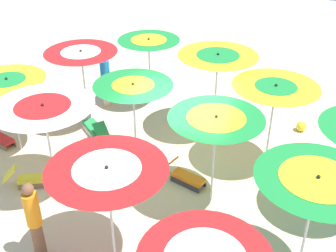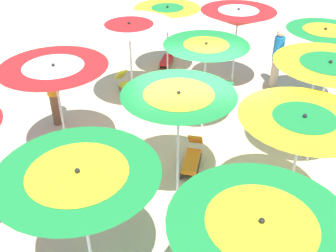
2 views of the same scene
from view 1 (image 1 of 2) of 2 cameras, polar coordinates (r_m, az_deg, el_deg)
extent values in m
cube|color=beige|center=(11.09, 0.93, -6.98)|extent=(37.05, 37.05, 0.04)
cylinder|color=silver|center=(12.33, -19.54, 0.96)|extent=(0.05, 0.05, 1.98)
cone|color=yellow|center=(11.89, -20.37, 5.08)|extent=(1.98, 1.98, 0.31)
cone|color=#1E8C38|center=(11.86, -20.44, 5.45)|extent=(0.97, 0.97, 0.15)
sphere|color=black|center=(11.82, -20.53, 5.88)|extent=(0.07, 0.07, 0.07)
cylinder|color=silver|center=(10.53, -15.21, -3.38)|extent=(0.05, 0.05, 2.11)
cone|color=white|center=(9.98, -16.04, 1.60)|extent=(2.30, 2.30, 0.39)
cone|color=red|center=(9.94, -16.12, 2.07)|extent=(1.25, 1.25, 0.21)
sphere|color=black|center=(9.88, -16.22, 2.72)|extent=(0.07, 0.07, 0.07)
cylinder|color=silver|center=(8.51, -7.45, -12.17)|extent=(0.05, 0.05, 2.07)
cone|color=red|center=(7.84, -7.97, -6.69)|extent=(2.22, 2.22, 0.38)
cone|color=white|center=(7.79, -8.01, -6.16)|extent=(1.24, 1.24, 0.21)
sphere|color=black|center=(7.71, -8.09, -5.39)|extent=(0.07, 0.07, 0.07)
cylinder|color=silver|center=(13.01, -10.84, 4.31)|extent=(0.05, 0.05, 2.13)
cone|color=red|center=(12.57, -11.32, 8.63)|extent=(2.07, 2.07, 0.44)
cone|color=white|center=(12.53, -11.37, 9.08)|extent=(1.12, 1.12, 0.24)
sphere|color=black|center=(12.48, -11.44, 9.69)|extent=(0.07, 0.07, 0.07)
cylinder|color=silver|center=(11.19, -4.37, -0.22)|extent=(0.05, 0.05, 2.04)
cone|color=#1E8C38|center=(10.69, -4.58, 4.43)|extent=(1.97, 1.97, 0.41)
cone|color=yellow|center=(10.64, -4.61, 4.92)|extent=(1.04, 1.04, 0.22)
sphere|color=black|center=(10.58, -4.64, 5.57)|extent=(0.07, 0.07, 0.07)
cylinder|color=silver|center=(9.86, 5.97, -5.04)|extent=(0.05, 0.05, 2.07)
cone|color=#1E8C38|center=(9.29, 6.31, 0.11)|extent=(2.08, 2.08, 0.38)
cone|color=yellow|center=(9.25, 6.34, 0.53)|extent=(1.26, 1.26, 0.23)
sphere|color=black|center=(9.18, 6.39, 1.27)|extent=(0.07, 0.07, 0.07)
cylinder|color=silver|center=(8.52, 17.68, -13.30)|extent=(0.05, 0.05, 2.15)
cone|color=#1E8C38|center=(7.83, 18.93, -7.66)|extent=(2.17, 2.17, 0.39)
cone|color=yellow|center=(7.78, 19.03, -7.18)|extent=(1.32, 1.32, 0.24)
sphere|color=black|center=(7.70, 19.22, -6.34)|extent=(0.07, 0.07, 0.07)
cylinder|color=silver|center=(14.08, -2.44, 6.72)|extent=(0.05, 0.05, 1.99)
cone|color=#1E8C38|center=(13.70, -2.53, 10.49)|extent=(1.94, 1.94, 0.39)
cone|color=yellow|center=(13.67, -2.54, 10.85)|extent=(1.12, 1.12, 0.23)
sphere|color=black|center=(13.62, -2.56, 11.39)|extent=(0.07, 0.07, 0.07)
cylinder|color=silver|center=(12.50, 6.25, 3.84)|extent=(0.05, 0.05, 2.24)
cone|color=yellow|center=(12.03, 6.56, 8.57)|extent=(2.21, 2.21, 0.32)
cone|color=#1E8C38|center=(12.00, 6.58, 8.92)|extent=(1.18, 1.18, 0.17)
sphere|color=black|center=(11.96, 6.61, 9.41)|extent=(0.07, 0.07, 0.07)
cylinder|color=silver|center=(11.32, 13.25, -0.54)|extent=(0.05, 0.05, 2.07)
cone|color=yellow|center=(10.83, 13.90, 4.10)|extent=(2.12, 2.12, 0.42)
cone|color=#1E8C38|center=(10.78, 13.98, 4.65)|extent=(1.02, 1.02, 0.20)
sphere|color=black|center=(10.72, 14.06, 5.25)|extent=(0.07, 0.07, 0.07)
cube|color=silver|center=(12.98, -10.51, -0.77)|extent=(0.62, 0.65, 0.14)
cube|color=silver|center=(13.07, -9.05, -0.36)|extent=(0.62, 0.65, 0.14)
cube|color=green|center=(12.96, -9.82, -0.11)|extent=(0.86, 0.88, 0.10)
cube|color=green|center=(12.33, -8.80, -0.61)|extent=(0.57, 0.57, 0.37)
cube|color=silver|center=(11.15, 21.18, -8.70)|extent=(0.88, 0.38, 0.14)
cube|color=green|center=(11.47, 20.90, -5.41)|extent=(0.45, 0.42, 0.33)
cube|color=olive|center=(11.44, -16.77, -6.64)|extent=(0.39, 0.82, 0.14)
cube|color=olive|center=(11.20, -16.95, -7.58)|extent=(0.39, 0.82, 0.14)
cube|color=yellow|center=(11.25, -16.95, -6.63)|extent=(0.63, 0.92, 0.10)
cube|color=yellow|center=(11.25, -20.16, -5.88)|extent=(0.42, 0.46, 0.37)
cube|color=olive|center=(13.25, -20.46, -1.69)|extent=(0.31, 0.77, 0.14)
cube|color=red|center=(13.12, -21.09, -1.54)|extent=(0.57, 0.87, 0.10)
cube|color=#333338|center=(10.99, 3.16, -6.87)|extent=(0.33, 0.80, 0.14)
cube|color=#333338|center=(10.78, 2.20, -7.72)|extent=(0.33, 0.80, 0.14)
cube|color=orange|center=(10.81, 2.70, -6.79)|extent=(0.59, 0.90, 0.10)
cube|color=orange|center=(10.93, 0.34, -4.88)|extent=(0.40, 0.39, 0.35)
cylinder|color=brown|center=(9.30, -16.68, -14.13)|extent=(0.24, 0.24, 0.86)
cylinder|color=orange|center=(8.76, -17.48, -10.42)|extent=(0.30, 0.30, 0.75)
sphere|color=brown|center=(8.45, -18.00, -7.93)|extent=(0.23, 0.23, 0.23)
cylinder|color=beige|center=(14.30, -8.08, 4.25)|extent=(0.24, 0.24, 0.83)
cylinder|color=#1972BF|center=(13.97, -8.31, 7.09)|extent=(0.30, 0.30, 0.73)
sphere|color=beige|center=(13.78, -8.47, 8.89)|extent=(0.22, 0.22, 0.22)
sphere|color=yellow|center=(13.47, 17.16, -0.05)|extent=(0.30, 0.30, 0.30)
camera|label=2|loc=(8.43, 52.56, 10.95)|focal=42.62mm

